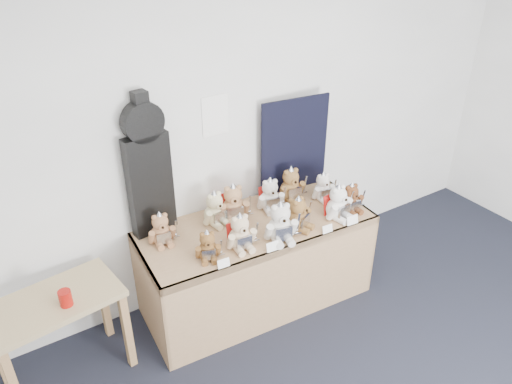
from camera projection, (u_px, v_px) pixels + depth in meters
room_shell at (215, 116)px, 3.59m from camera, size 6.00×6.00×6.00m
display_table at (261, 246)px, 3.75m from camera, size 1.80×0.84×0.73m
side_table at (57, 314)px, 3.16m from camera, size 0.86×0.55×0.67m
guitar_case at (148, 167)px, 3.40m from camera, size 0.33×0.13×1.05m
navy_board at (294, 145)px, 4.00m from camera, size 0.59×0.09×0.79m
red_cup at (65, 298)px, 3.03m from camera, size 0.08×0.08×0.11m
teddy_front_far_left at (208, 246)px, 3.31m from camera, size 0.19×0.19×0.24m
teddy_front_left at (240, 233)px, 3.41m from camera, size 0.24×0.21×0.30m
teddy_front_centre at (280, 224)px, 3.49m from camera, size 0.27×0.25×0.33m
teddy_front_right at (299, 215)px, 3.62m from camera, size 0.24×0.23×0.29m
teddy_front_far_right at (338, 204)px, 3.74m from camera, size 0.26×0.22×0.31m
teddy_front_end at (351, 199)px, 3.83m from camera, size 0.21×0.17×0.26m
teddy_back_left at (215, 210)px, 3.68m from camera, size 0.24×0.21×0.29m
teddy_back_centre_left at (233, 204)px, 3.72m from camera, size 0.26×0.25×0.32m
teddy_back_centre_right at (270, 196)px, 3.85m from camera, size 0.24×0.22×0.29m
teddy_back_right at (291, 186)px, 3.98m from camera, size 0.25×0.21×0.31m
teddy_back_end at (323, 187)px, 3.99m from camera, size 0.21×0.18×0.26m
teddy_back_far_left at (161, 230)px, 3.46m from camera, size 0.22×0.19×0.27m
entry_card_a at (224, 263)px, 3.26m from camera, size 0.09×0.02×0.06m
entry_card_b at (273, 246)px, 3.41m from camera, size 0.10×0.03×0.07m
entry_card_c at (327, 229)px, 3.61m from camera, size 0.09×0.02×0.06m
entry_card_d at (352, 220)px, 3.70m from camera, size 0.10×0.03×0.07m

